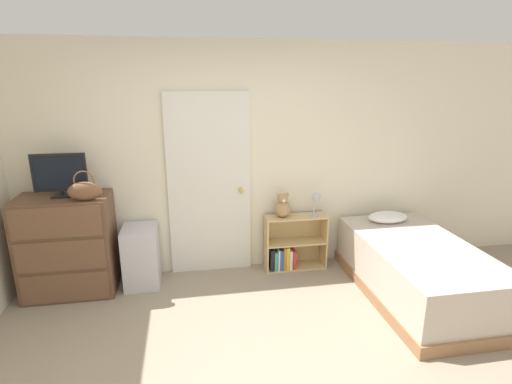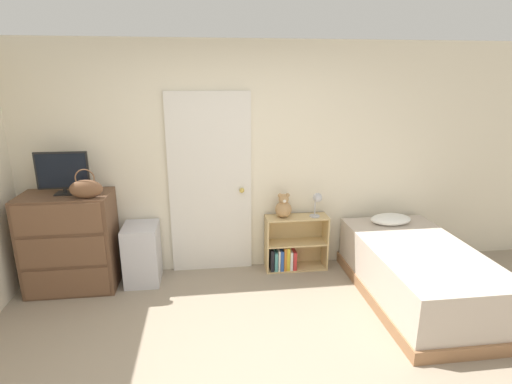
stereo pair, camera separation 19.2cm
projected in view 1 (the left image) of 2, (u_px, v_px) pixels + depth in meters
The scene contains 10 objects.
wall_back at pixel (225, 161), 4.41m from camera, with size 10.00×0.06×2.55m.
door_closed at pixel (210, 185), 4.40m from camera, with size 0.91×0.09×2.03m.
dresser at pixel (68, 246), 4.06m from camera, with size 0.89×0.52×1.03m.
tv at pixel (60, 174), 3.87m from camera, with size 0.51×0.16×0.43m.
handbag at pixel (85, 191), 3.78m from camera, with size 0.31×0.11×0.29m.
storage_bin at pixel (142, 256), 4.27m from camera, with size 0.36×0.43×0.65m.
bookshelf at pixel (290, 247), 4.65m from camera, with size 0.71×0.25×0.64m.
teddy_bear at pixel (283, 207), 4.49m from camera, with size 0.18×0.18×0.28m.
desk_lamp at pixel (316, 199), 4.50m from camera, with size 0.13×0.13×0.28m.
bed at pixel (417, 269), 4.06m from camera, with size 1.03×1.88×0.67m.
Camera 1 is at (-0.41, -2.28, 2.17)m, focal length 28.00 mm.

